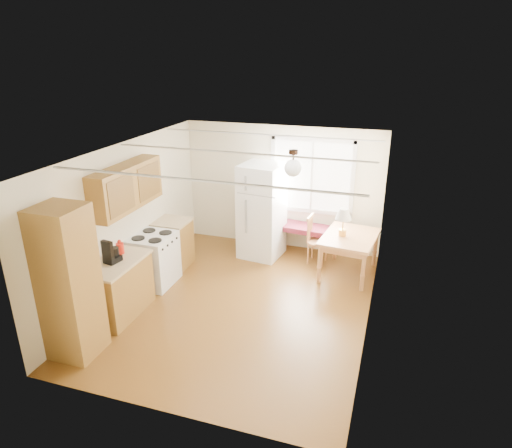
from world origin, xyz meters
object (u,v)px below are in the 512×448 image
at_px(chair, 314,236).
at_px(refrigerator, 262,211).
at_px(dining_table, 349,241).
at_px(bench, 295,227).

bearing_deg(chair, refrigerator, -175.19).
bearing_deg(refrigerator, dining_table, -2.41).
distance_m(refrigerator, bench, 0.79).
height_order(refrigerator, bench, refrigerator).
height_order(bench, chair, chair).
bearing_deg(bench, refrigerator, -146.04).
bearing_deg(dining_table, bench, 158.13).
distance_m(dining_table, chair, 0.78).
distance_m(refrigerator, dining_table, 1.79).
distance_m(refrigerator, chair, 1.11).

